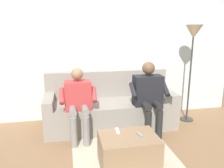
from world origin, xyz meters
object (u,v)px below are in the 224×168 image
object	(u,v)px
coffee_table	(128,151)
person_right_seated	(78,99)
person_left_seated	(149,93)
floor_lamp	(193,40)
remote_gray	(140,135)
remote_white	(117,131)
couch	(110,109)

from	to	relation	value
coffee_table	person_right_seated	bearing A→B (deg)	-57.05
person_left_seated	floor_lamp	xyz separation A→B (m)	(-0.90, -0.33, 0.82)
floor_lamp	person_left_seated	bearing A→B (deg)	20.41
remote_gray	remote_white	xyz separation A→B (m)	(0.24, -0.16, -0.00)
remote_gray	floor_lamp	world-z (taller)	floor_lamp
coffee_table	person_left_seated	size ratio (longest dim) A/B	0.61
coffee_table	floor_lamp	bearing A→B (deg)	-140.56
couch	floor_lamp	xyz separation A→B (m)	(-1.45, 0.03, 1.17)
person_left_seated	remote_gray	size ratio (longest dim) A/B	9.72
coffee_table	floor_lamp	distance (m)	2.28
person_right_seated	floor_lamp	bearing A→B (deg)	-170.61
couch	coffee_table	world-z (taller)	couch
remote_gray	remote_white	distance (m)	0.29
couch	person_right_seated	world-z (taller)	person_right_seated
couch	person_left_seated	xyz separation A→B (m)	(-0.56, 0.37, 0.36)
couch	person_left_seated	bearing A→B (deg)	146.76
remote_white	floor_lamp	xyz separation A→B (m)	(-1.56, -1.04, 1.08)
person_left_seated	person_right_seated	bearing A→B (deg)	0.01
floor_lamp	remote_gray	bearing A→B (deg)	42.41
person_left_seated	person_right_seated	world-z (taller)	person_left_seated
couch	person_left_seated	distance (m)	0.76
coffee_table	remote_white	size ratio (longest dim) A/B	4.98
person_left_seated	remote_gray	bearing A→B (deg)	64.08
couch	remote_gray	xyz separation A→B (m)	(-0.14, 1.24, 0.10)
coffee_table	remote_gray	bearing A→B (deg)	176.74
remote_gray	remote_white	bearing A→B (deg)	-136.16
remote_gray	floor_lamp	xyz separation A→B (m)	(-1.32, -1.20, 1.08)
couch	remote_gray	world-z (taller)	couch
couch	remote_white	size ratio (longest dim) A/B	15.35
remote_gray	floor_lamp	size ratio (longest dim) A/B	0.07
person_right_seated	remote_white	size ratio (longest dim) A/B	7.69
coffee_table	floor_lamp	world-z (taller)	floor_lamp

